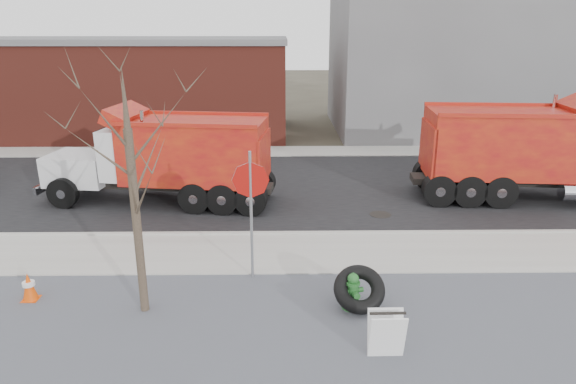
{
  "coord_description": "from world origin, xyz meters",
  "views": [
    {
      "loc": [
        -0.24,
        -12.43,
        5.9
      ],
      "look_at": [
        -0.04,
        1.38,
        1.4
      ],
      "focal_mm": 32.0,
      "sensor_mm": 36.0,
      "label": 1
    }
  ],
  "objects_px": {
    "dump_truck_red_b": "(168,155)",
    "truck_tire": "(359,289)",
    "fire_hydrant": "(353,293)",
    "sandwich_board": "(386,334)",
    "stop_sign": "(251,195)",
    "dump_truck_red_a": "(535,149)"
  },
  "relations": [
    {
      "from": "stop_sign",
      "to": "dump_truck_red_b",
      "type": "relative_size",
      "value": 0.4
    },
    {
      "from": "sandwich_board",
      "to": "dump_truck_red_b",
      "type": "distance_m",
      "value": 10.65
    },
    {
      "from": "dump_truck_red_a",
      "to": "dump_truck_red_b",
      "type": "bearing_deg",
      "value": -174.28
    },
    {
      "from": "dump_truck_red_a",
      "to": "stop_sign",
      "type": "bearing_deg",
      "value": -143.46
    },
    {
      "from": "fire_hydrant",
      "to": "sandwich_board",
      "type": "distance_m",
      "value": 1.76
    },
    {
      "from": "dump_truck_red_a",
      "to": "dump_truck_red_b",
      "type": "height_order",
      "value": "dump_truck_red_a"
    },
    {
      "from": "truck_tire",
      "to": "stop_sign",
      "type": "xyz_separation_m",
      "value": [
        -2.38,
        1.51,
        1.65
      ]
    },
    {
      "from": "fire_hydrant",
      "to": "stop_sign",
      "type": "relative_size",
      "value": 0.27
    },
    {
      "from": "fire_hydrant",
      "to": "stop_sign",
      "type": "height_order",
      "value": "stop_sign"
    },
    {
      "from": "dump_truck_red_b",
      "to": "stop_sign",
      "type": "bearing_deg",
      "value": 126.43
    },
    {
      "from": "sandwich_board",
      "to": "truck_tire",
      "type": "bearing_deg",
      "value": 97.76
    },
    {
      "from": "sandwich_board",
      "to": "dump_truck_red_b",
      "type": "xyz_separation_m",
      "value": [
        -5.78,
        8.87,
        1.2
      ]
    },
    {
      "from": "fire_hydrant",
      "to": "dump_truck_red_a",
      "type": "height_order",
      "value": "dump_truck_red_a"
    },
    {
      "from": "truck_tire",
      "to": "sandwich_board",
      "type": "bearing_deg",
      "value": -81.49
    },
    {
      "from": "dump_truck_red_a",
      "to": "truck_tire",
      "type": "bearing_deg",
      "value": -129.13
    },
    {
      "from": "dump_truck_red_b",
      "to": "truck_tire",
      "type": "bearing_deg",
      "value": 135.02
    },
    {
      "from": "truck_tire",
      "to": "dump_truck_red_a",
      "type": "height_order",
      "value": "dump_truck_red_a"
    },
    {
      "from": "sandwich_board",
      "to": "dump_truck_red_a",
      "type": "relative_size",
      "value": 0.1
    },
    {
      "from": "stop_sign",
      "to": "dump_truck_red_a",
      "type": "distance_m",
      "value": 11.17
    },
    {
      "from": "dump_truck_red_a",
      "to": "dump_truck_red_b",
      "type": "xyz_separation_m",
      "value": [
        -12.64,
        -0.2,
        -0.12
      ]
    },
    {
      "from": "truck_tire",
      "to": "sandwich_board",
      "type": "distance_m",
      "value": 1.71
    },
    {
      "from": "sandwich_board",
      "to": "fire_hydrant",
      "type": "bearing_deg",
      "value": 101.91
    }
  ]
}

